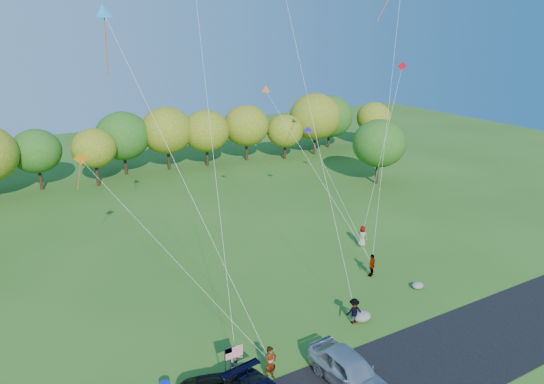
{
  "coord_description": "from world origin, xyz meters",
  "views": [
    {
      "loc": [
        -12.69,
        -18.65,
        17.0
      ],
      "look_at": [
        1.16,
        6.0,
        7.45
      ],
      "focal_mm": 32.0,
      "sensor_mm": 36.0,
      "label": 1
    }
  ],
  "objects": [
    {
      "name": "boulder_near",
      "position": [
        4.69,
        1.01,
        0.29
      ],
      "size": [
        1.16,
        0.91,
        0.58
      ],
      "primitive_type": "ellipsoid",
      "color": "gray",
      "rests_on": "ground"
    },
    {
      "name": "flyer_a",
      "position": [
        -2.74,
        -0.8,
        0.95
      ],
      "size": [
        0.76,
        0.57,
        1.89
      ],
      "primitive_type": "imported",
      "rotation": [
        0.0,
        0.0,
        0.18
      ],
      "color": "#4C4C59",
      "rests_on": "ground"
    },
    {
      "name": "ground",
      "position": [
        0.0,
        0.0,
        0.0
      ],
      "size": [
        140.0,
        140.0,
        0.0
      ],
      "primitive_type": "plane",
      "color": "#2D5D1A",
      "rests_on": "ground"
    },
    {
      "name": "flag_assembly",
      "position": [
        -4.88,
        -0.7,
        1.97
      ],
      "size": [
        0.97,
        0.63,
        2.62
      ],
      "color": "black",
      "rests_on": "ground"
    },
    {
      "name": "flyer_d",
      "position": [
        8.94,
        5.14,
        0.85
      ],
      "size": [
        1.08,
        0.83,
        1.71
      ],
      "primitive_type": "imported",
      "rotation": [
        0.0,
        0.0,
        3.62
      ],
      "color": "#4C4C59",
      "rests_on": "ground"
    },
    {
      "name": "boulder_far",
      "position": [
        10.55,
        2.18,
        0.22
      ],
      "size": [
        0.85,
        0.7,
        0.44
      ],
      "primitive_type": "ellipsoid",
      "color": "gray",
      "rests_on": "ground"
    },
    {
      "name": "flyer_c",
      "position": [
        4.08,
        1.08,
        0.82
      ],
      "size": [
        1.14,
        0.76,
        1.64
      ],
      "primitive_type": "imported",
      "rotation": [
        0.0,
        0.0,
        2.99
      ],
      "color": "#4C4C59",
      "rests_on": "ground"
    },
    {
      "name": "treeline",
      "position": [
        2.06,
        36.54,
        4.78
      ],
      "size": [
        77.36,
        27.46,
        8.61
      ],
      "color": "#392414",
      "rests_on": "ground"
    },
    {
      "name": "flyer_e",
      "position": [
        11.6,
        9.48,
        0.87
      ],
      "size": [
        0.95,
        1.02,
        1.74
      ],
      "primitive_type": "imported",
      "rotation": [
        0.0,
        0.0,
        2.21
      ],
      "color": "#4C4C59",
      "rests_on": "ground"
    },
    {
      "name": "minivan_silver",
      "position": [
        0.43,
        -3.2,
        0.92
      ],
      "size": [
        2.32,
        5.16,
        1.72
      ],
      "primitive_type": "imported",
      "rotation": [
        0.0,
        0.0,
        0.06
      ],
      "color": "#AFB3BA",
      "rests_on": "asphalt_lane"
    },
    {
      "name": "flyer_b",
      "position": [
        -4.13,
        0.38,
        0.82
      ],
      "size": [
        0.8,
        0.63,
        1.64
      ],
      "primitive_type": "imported",
      "rotation": [
        0.0,
        0.0,
        -0.01
      ],
      "color": "#4C4C59",
      "rests_on": "ground"
    }
  ]
}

